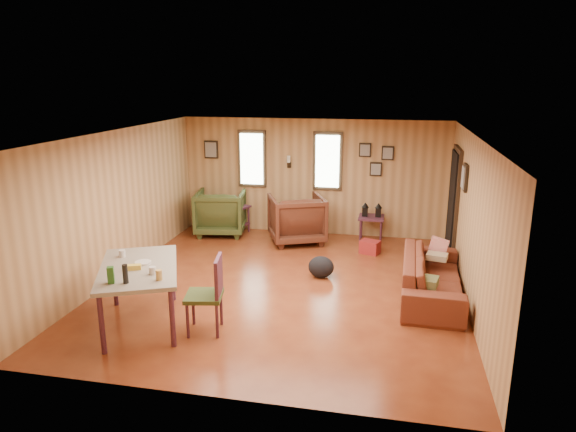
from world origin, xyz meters
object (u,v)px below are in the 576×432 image
sofa (432,270)px  end_table (234,214)px  recliner_brown (297,216)px  dining_table (139,272)px  side_table (371,215)px  recliner_green (221,210)px

sofa → end_table: (-3.91, 2.61, -0.03)m
recliner_brown → dining_table: (-1.36, -3.94, 0.22)m
sofa → side_table: 2.75m
side_table → recliner_green: bearing=-178.3°
sofa → end_table: sofa is taller
recliner_brown → side_table: size_ratio=1.31×
recliner_green → end_table: size_ratio=1.43×
end_table → dining_table: dining_table is taller
recliner_brown → recliner_green: (-1.67, 0.23, -0.02)m
recliner_green → end_table: bearing=-156.0°
recliner_brown → recliner_green: recliner_brown is taller
sofa → recliner_green: 4.82m
sofa → dining_table: dining_table is taller
recliner_brown → side_table: bearing=169.9°
sofa → recliner_green: (-4.15, 2.46, 0.08)m
sofa → recliner_green: bearing=61.4°
side_table → dining_table: dining_table is taller
recliner_brown → end_table: size_ratio=1.48×
sofa → dining_table: 4.22m
side_table → sofa: bearing=-68.1°
side_table → end_table: bearing=178.7°
recliner_green → end_table: (0.24, 0.16, -0.11)m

